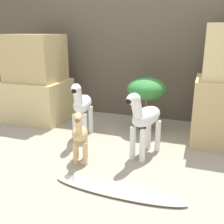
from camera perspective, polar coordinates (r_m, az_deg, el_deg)
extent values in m
plane|color=#9E937F|center=(2.43, -4.61, -11.58)|extent=(14.00, 14.00, 0.00)
cube|color=brown|center=(3.64, 5.43, 16.08)|extent=(6.40, 0.08, 2.20)
cube|color=#DBC184|center=(3.70, -15.74, 2.51)|extent=(0.78, 0.65, 0.54)
cube|color=tan|center=(3.61, -16.48, 11.23)|extent=(0.67, 0.57, 0.59)
cylinder|color=white|center=(2.43, 6.63, -7.37)|extent=(0.05, 0.05, 0.32)
cylinder|color=white|center=(2.48, 4.51, -6.79)|extent=(0.05, 0.05, 0.32)
cylinder|color=white|center=(2.68, 9.93, -5.16)|extent=(0.05, 0.05, 0.32)
cylinder|color=white|center=(2.72, 7.94, -4.67)|extent=(0.05, 0.05, 0.32)
ellipsoid|color=white|center=(2.49, 7.53, -0.95)|extent=(0.30, 0.47, 0.18)
cylinder|color=white|center=(2.30, 5.40, 1.00)|extent=(0.13, 0.17, 0.22)
ellipsoid|color=white|center=(2.23, 4.63, 2.87)|extent=(0.14, 0.19, 0.10)
sphere|color=black|center=(2.17, 3.62, 2.29)|extent=(0.05, 0.05, 0.05)
cube|color=black|center=(2.30, 5.40, 1.24)|extent=(0.05, 0.09, 0.18)
cylinder|color=white|center=(2.85, -5.97, -3.59)|extent=(0.05, 0.05, 0.32)
cylinder|color=white|center=(2.87, -8.03, -3.47)|extent=(0.05, 0.05, 0.32)
cylinder|color=white|center=(3.12, -4.64, -1.65)|extent=(0.05, 0.05, 0.32)
cylinder|color=white|center=(3.15, -6.52, -1.55)|extent=(0.05, 0.05, 0.32)
ellipsoid|color=white|center=(2.93, -6.41, 1.83)|extent=(0.26, 0.46, 0.18)
cylinder|color=white|center=(2.72, -7.46, 3.47)|extent=(0.11, 0.16, 0.22)
ellipsoid|color=white|center=(2.64, -7.89, 5.05)|extent=(0.12, 0.18, 0.10)
sphere|color=black|center=(2.58, -8.31, 4.54)|extent=(0.05, 0.05, 0.05)
cube|color=black|center=(2.72, -7.47, 3.68)|extent=(0.04, 0.09, 0.18)
cylinder|color=tan|center=(2.40, -5.91, -9.09)|extent=(0.04, 0.04, 0.22)
cylinder|color=tan|center=(2.40, -8.01, -9.10)|extent=(0.04, 0.04, 0.22)
cylinder|color=tan|center=(2.53, -5.75, -7.62)|extent=(0.04, 0.04, 0.22)
cylinder|color=tan|center=(2.54, -7.73, -7.63)|extent=(0.04, 0.04, 0.22)
ellipsoid|color=tan|center=(2.40, -6.99, -4.69)|extent=(0.21, 0.25, 0.14)
cylinder|color=tan|center=(2.27, -7.25, -2.74)|extent=(0.10, 0.13, 0.20)
ellipsoid|color=tan|center=(2.19, -7.44, -1.17)|extent=(0.12, 0.15, 0.08)
sphere|color=brown|center=(2.14, -7.54, -1.81)|extent=(0.04, 0.04, 0.04)
cylinder|color=black|center=(3.26, 7.25, -3.20)|extent=(0.15, 0.15, 0.08)
cylinder|color=brown|center=(3.20, 7.38, 0.07)|extent=(0.03, 0.03, 0.31)
ellipsoid|color=#337F38|center=(3.13, 7.58, 5.06)|extent=(0.46, 0.46, 0.26)
ellipsoid|color=silver|center=(2.07, 1.19, -16.57)|extent=(1.05, 0.22, 0.04)
cone|color=white|center=(2.17, -8.17, -13.69)|extent=(0.06, 0.06, 0.05)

